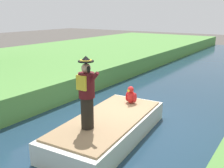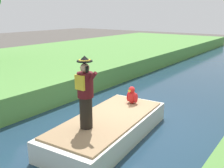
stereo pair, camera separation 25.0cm
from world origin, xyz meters
TOP-DOWN VIEW (x-y plane):
  - ground_plane at (0.00, 0.00)m, footprint 80.00×80.00m
  - canal_water at (0.00, 0.00)m, footprint 6.05×48.00m
  - boat at (0.00, -1.03)m, footprint 2.21×4.36m
  - person_pirate at (-0.04, -1.88)m, footprint 0.61×0.42m
  - parrot_plush at (-0.09, 0.37)m, footprint 0.36×0.35m

SIDE VIEW (x-z plane):
  - ground_plane at x=0.00m, z-range 0.00..0.00m
  - canal_water at x=0.00m, z-range 0.00..0.10m
  - boat at x=0.00m, z-range 0.10..0.71m
  - parrot_plush at x=-0.09m, z-range 0.67..1.24m
  - person_pirate at x=-0.04m, z-range 0.71..2.56m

